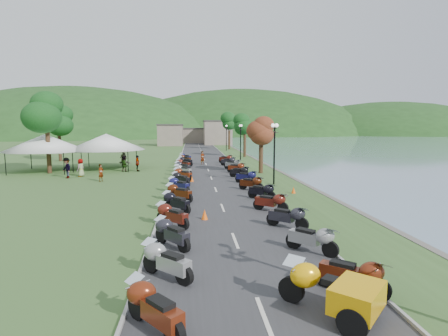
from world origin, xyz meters
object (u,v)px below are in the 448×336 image
object	(u,v)px
yellow_trike	(328,291)
pedestrian_c	(67,178)
pedestrian_a	(101,181)
vendor_tent_main	(107,151)
pedestrian_b	(124,166)

from	to	relation	value
yellow_trike	pedestrian_c	world-z (taller)	yellow_trike
yellow_trike	pedestrian_a	bearing A→B (deg)	-20.19
pedestrian_a	pedestrian_c	bearing A→B (deg)	85.92
pedestrian_a	yellow_trike	bearing A→B (deg)	-125.78
pedestrian_c	yellow_trike	bearing A→B (deg)	-10.51
vendor_tent_main	pedestrian_a	size ratio (longest dim) A/B	3.66
yellow_trike	pedestrian_a	xyz separation A→B (m)	(-11.40, 22.95, -0.63)
yellow_trike	vendor_tent_main	world-z (taller)	vendor_tent_main
yellow_trike	vendor_tent_main	size ratio (longest dim) A/B	0.48
pedestrian_a	pedestrian_b	distance (m)	11.59
pedestrian_c	pedestrian_b	bearing A→B (deg)	118.35
vendor_tent_main	pedestrian_c	distance (m)	7.41
pedestrian_b	yellow_trike	bearing A→B (deg)	132.54
yellow_trike	vendor_tent_main	xyz separation A→B (m)	(-12.98, 32.06, 1.37)
vendor_tent_main	pedestrian_a	world-z (taller)	vendor_tent_main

